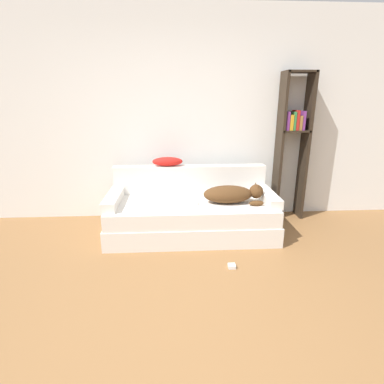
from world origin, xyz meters
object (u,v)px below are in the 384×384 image
(power_adapter, at_px, (232,266))
(throw_pillow, at_px, (167,162))
(couch, at_px, (192,218))
(laptop, at_px, (185,202))
(dog, at_px, (232,194))
(bookshelf, at_px, (293,139))

(power_adapter, bearing_deg, throw_pillow, 118.07)
(throw_pillow, bearing_deg, couch, -53.67)
(couch, bearing_deg, power_adapter, -66.44)
(laptop, bearing_deg, throw_pillow, 116.52)
(throw_pillow, bearing_deg, dog, -30.42)
(dog, bearing_deg, laptop, 178.18)
(couch, relative_size, dog, 2.81)
(dog, distance_m, laptop, 0.55)
(dog, distance_m, bookshelf, 1.19)
(bookshelf, xyz_separation_m, power_adapter, (-1.01, -1.31, -1.06))
(dog, relative_size, laptop, 2.50)
(dog, height_order, power_adapter, dog)
(dog, xyz_separation_m, power_adapter, (-0.12, -0.74, -0.50))
(throw_pillow, bearing_deg, bookshelf, 4.23)
(laptop, relative_size, bookshelf, 0.15)
(couch, xyz_separation_m, bookshelf, (1.36, 0.51, 0.87))
(bookshelf, distance_m, power_adapter, 1.96)
(couch, relative_size, power_adapter, 27.71)
(couch, relative_size, throw_pillow, 5.15)
(dog, xyz_separation_m, bookshelf, (0.89, 0.56, 0.56))
(throw_pillow, distance_m, bookshelf, 1.66)
(bookshelf, height_order, power_adapter, bookshelf)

